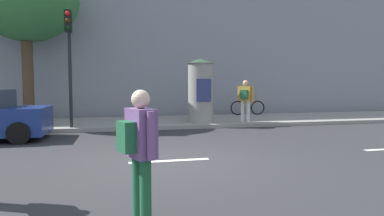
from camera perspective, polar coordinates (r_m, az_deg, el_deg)
name	(u,v)px	position (r m, az deg, el deg)	size (l,w,h in m)	color
ground_plane	(170,161)	(7.56, -3.84, -8.96)	(80.00, 80.00, 0.00)	#2B2B2D
sidewalk_curb	(143,122)	(14.41, -8.38, -2.44)	(36.00, 4.00, 0.15)	gray
lane_markings	(170,161)	(7.56, -3.84, -8.93)	(25.80, 0.16, 0.01)	silver
building_backdrop	(134,24)	(19.59, -9.81, 13.85)	(36.00, 5.00, 10.08)	gray
traffic_light	(69,49)	(12.65, -20.17, 9.38)	(0.24, 0.45, 4.11)	black
poster_column	(201,90)	(13.61, 1.46, 3.08)	(1.11, 1.11, 2.58)	gray
pedestrian_with_backpack	(139,145)	(4.08, -8.93, -6.26)	(0.48, 0.58, 1.64)	#1E5938
pedestrian_in_red_top	(245,97)	(13.86, 9.04, 1.88)	(0.54, 0.54, 1.71)	silver
pedestrian_tallest	(205,97)	(15.62, 2.23, 1.84)	(0.53, 0.53, 1.57)	navy
bicycle_leaning	(248,107)	(17.05, 9.44, 0.13)	(1.77, 0.21, 1.09)	black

